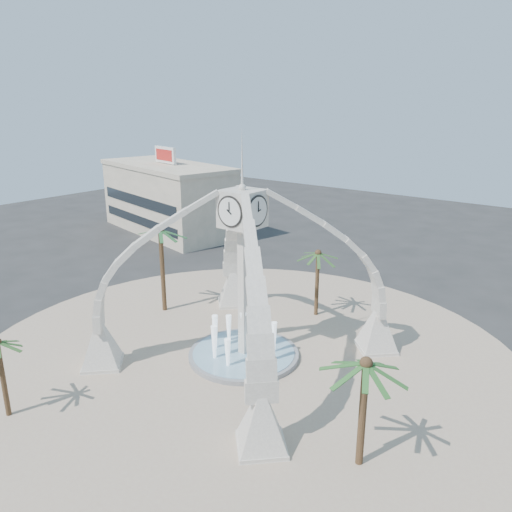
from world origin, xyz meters
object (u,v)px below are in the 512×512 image
Objects in this scene: palm_west at (160,231)px; palm_north at (318,254)px; fountain at (244,354)px; palm_east at (366,365)px; clock_tower at (243,273)px.

palm_north is (11.15, 7.47, -1.70)m from palm_west.
fountain is 13.22m from palm_west.
fountain is 1.22× the size of palm_east.
clock_tower is 2.18× the size of palm_west.
palm_west reaches higher than fountain.
palm_east is at bearing -51.64° from palm_north.
clock_tower is at bearing -90.98° from palm_north.
palm_east is (11.79, -4.96, -0.76)m from clock_tower.
palm_west is (-10.99, 2.25, 0.80)m from clock_tower.
palm_east is (11.79, -4.96, 5.44)m from fountain.
palm_west is (-10.99, 2.25, 7.00)m from fountain.
clock_tower is at bearing 157.17° from palm_east.
palm_west is (-22.77, 7.21, 1.56)m from palm_east.
clock_tower is at bearing -90.00° from fountain.
palm_west is at bearing -146.20° from palm_north.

